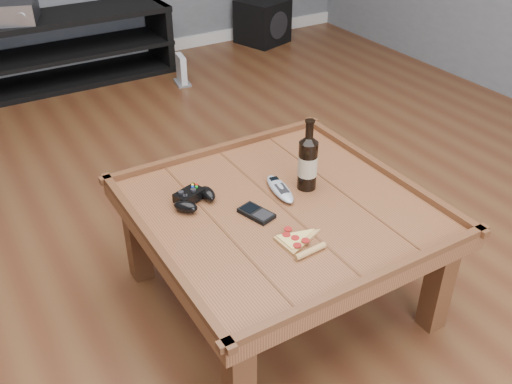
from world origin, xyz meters
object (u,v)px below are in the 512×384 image
coffee_table (281,219)px  subwoofer (263,21)px  av_receiver (6,11)px  remote_control (280,189)px  game_controller (194,198)px  media_console (74,48)px  smartphone (256,213)px  pizza_slice (297,242)px  game_console (181,71)px  beer_bottle (308,161)px

coffee_table → subwoofer: coffee_table is taller
coffee_table → av_receiver: av_receiver is taller
remote_control → game_controller: bearing=172.4°
game_controller → remote_control: 0.33m
coffee_table → subwoofer: bearing=59.5°
coffee_table → media_console: (0.00, 2.75, -0.15)m
remote_control → av_receiver: bearing=109.5°
game_controller → subwoofer: (1.91, 2.62, -0.29)m
smartphone → remote_control: bearing=12.1°
media_console → remote_control: (0.05, -2.67, 0.22)m
remote_control → coffee_table: bearing=-110.6°
pizza_slice → remote_control: 0.32m
av_receiver → pizza_slice: bearing=-64.6°
remote_control → game_console: (0.58, 2.20, -0.37)m
smartphone → beer_bottle: bearing=-3.3°
game_controller → subwoofer: 3.26m
game_controller → smartphone: 0.24m
remote_control → subwoofer: bearing=69.4°
game_controller → subwoofer: game_controller is taller
beer_bottle → game_controller: size_ratio=1.57×
media_console → smartphone: 2.76m
coffee_table → av_receiver: size_ratio=2.17×
media_console → beer_bottle: (0.15, -2.69, 0.32)m
media_console → av_receiver: bearing=-179.3°
smartphone → av_receiver: size_ratio=0.30×
coffee_table → game_controller: game_controller is taller
remote_control → subwoofer: size_ratio=0.46×
beer_bottle → coffee_table: bearing=-159.4°
media_console → subwoofer: size_ratio=3.05×
game_console → media_console: bearing=153.3°
game_controller → av_receiver: bearing=74.3°
remote_control → game_console: remote_control is taller
media_console → coffee_table: bearing=-90.0°
coffee_table → game_console: 2.38m
pizza_slice → smartphone: 0.21m
game_controller → coffee_table: bearing=-52.9°
beer_bottle → subwoofer: (1.49, 2.74, -0.38)m
remote_control → beer_bottle: bearing=-2.4°
media_console → remote_control: bearing=-89.0°
game_controller → game_console: (0.89, 2.10, -0.38)m
pizza_slice → game_console: (0.70, 2.49, -0.36)m
subwoofer → game_controller: bearing=-143.8°
beer_bottle → smartphone: beer_bottle is taller
pizza_slice → game_console: bearing=70.4°
media_console → game_console: (0.63, -0.47, -0.15)m
coffee_table → subwoofer: size_ratio=2.25×
pizza_slice → av_receiver: (-0.33, 2.96, 0.11)m
smartphone → av_receiver: 2.77m
media_console → subwoofer: media_console is taller
beer_bottle → pizza_slice: (-0.23, -0.27, -0.11)m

